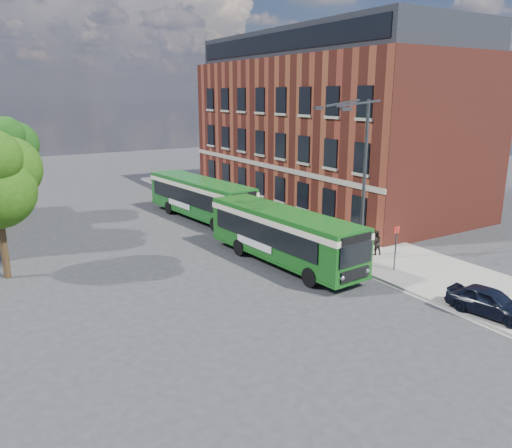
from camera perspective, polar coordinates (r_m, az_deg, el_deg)
ground at (r=27.49m, az=0.89°, el=-5.04°), size 120.00×120.00×0.00m
pavement at (r=37.56m, az=3.40°, el=0.47°), size 6.00×48.00×0.15m
kerb_line at (r=35.97m, az=-0.60°, el=-0.25°), size 0.12×48.00×0.01m
brick_office at (r=43.90m, az=8.17°, el=11.52°), size 12.10×26.00×14.20m
street_lamp at (r=27.63m, az=11.73°, el=5.03°), size 2.96×2.38×9.00m
bus_stop_sign at (r=27.39m, az=15.67°, el=-2.35°), size 0.35×0.08×2.52m
bus_front at (r=27.73m, az=3.13°, el=-0.91°), size 3.46×11.09×3.02m
bus_rear at (r=38.03m, az=-6.39°, el=3.30°), size 3.74×11.66×3.02m
parked_car at (r=23.53m, az=25.14°, el=-8.02°), size 2.00×3.73×1.20m
pedestrian_a at (r=28.72m, az=10.30°, el=-2.52°), size 0.62×0.49×1.50m
pedestrian_b at (r=29.83m, az=13.53°, el=-2.08°), size 0.83×0.72×1.46m
tree_right at (r=40.86m, az=-26.55°, el=7.50°), size 4.59×4.36×7.75m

